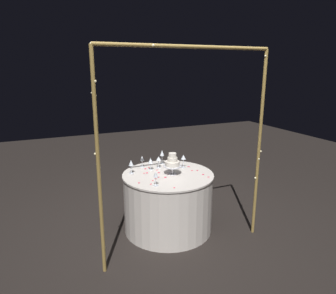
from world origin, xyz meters
TOP-DOWN VIEW (x-y plane):
  - ground_plane at (0.00, 0.00)m, footprint 12.00×12.00m
  - decorative_arch at (0.00, 0.51)m, footprint 1.90×0.06m
  - main_table at (0.00, 0.00)m, footprint 1.10×1.10m
  - tiered_cake at (-0.04, 0.03)m, footprint 0.22×0.22m
  - wine_glass_0 at (-0.09, -0.40)m, footprint 0.06×0.06m
  - wine_glass_1 at (0.27, 0.29)m, footprint 0.06×0.06m
  - wine_glass_2 at (0.02, -0.26)m, footprint 0.07×0.07m
  - wine_glass_3 at (0.14, -0.22)m, footprint 0.07×0.07m
  - wine_glass_4 at (-0.28, -0.14)m, footprint 0.06×0.06m
  - wine_glass_5 at (0.20, -0.37)m, footprint 0.06×0.06m
  - wine_glass_6 at (0.40, -0.20)m, footprint 0.06×0.06m
  - rose_petal_0 at (-0.38, 0.04)m, footprint 0.04×0.04m
  - rose_petal_1 at (0.20, 0.10)m, footprint 0.04×0.04m
  - rose_petal_2 at (0.31, 0.23)m, footprint 0.04×0.03m
  - rose_petal_3 at (-0.22, -0.24)m, footprint 0.05×0.05m
  - rose_petal_4 at (-0.10, -0.20)m, footprint 0.03×0.03m
  - rose_petal_5 at (0.08, 0.10)m, footprint 0.04×0.04m
  - rose_petal_6 at (-0.32, 0.02)m, footprint 0.03×0.03m
  - rose_petal_7 at (-0.38, 0.19)m, footprint 0.05×0.04m
  - rose_petal_8 at (0.12, 0.43)m, footprint 0.03×0.03m
  - rose_petal_9 at (0.15, 0.06)m, footprint 0.04×0.03m
  - rose_petal_10 at (0.09, -0.08)m, footprint 0.03×0.04m
  - rose_petal_11 at (0.26, -0.14)m, footprint 0.03×0.03m
  - rose_petal_12 at (-0.39, 0.30)m, footprint 0.03×0.02m
  - rose_petal_13 at (0.42, 0.14)m, footprint 0.03×0.04m
  - rose_petal_14 at (-0.24, -0.19)m, footprint 0.03×0.02m
  - rose_petal_15 at (-0.35, -0.14)m, footprint 0.04×0.04m
  - rose_petal_16 at (0.19, -0.28)m, footprint 0.03×0.04m
  - rose_petal_17 at (0.07, -0.18)m, footprint 0.03×0.02m
  - rose_petal_18 at (0.13, -0.32)m, footprint 0.03×0.02m
  - rose_petal_19 at (0.22, -0.13)m, footprint 0.03×0.04m
  - rose_petal_20 at (-0.37, 0.20)m, footprint 0.04×0.03m
  - rose_petal_21 at (0.25, 0.14)m, footprint 0.02×0.03m

SIDE VIEW (x-z plane):
  - ground_plane at x=0.00m, z-range 0.00..0.00m
  - main_table at x=0.00m, z-range 0.00..0.73m
  - rose_petal_0 at x=-0.38m, z-range 0.73..0.73m
  - rose_petal_1 at x=0.20m, z-range 0.73..0.73m
  - rose_petal_2 at x=0.31m, z-range 0.73..0.73m
  - rose_petal_3 at x=-0.22m, z-range 0.73..0.73m
  - rose_petal_4 at x=-0.10m, z-range 0.73..0.73m
  - rose_petal_5 at x=0.08m, z-range 0.73..0.73m
  - rose_petal_6 at x=-0.32m, z-range 0.73..0.73m
  - rose_petal_7 at x=-0.38m, z-range 0.73..0.73m
  - rose_petal_8 at x=0.12m, z-range 0.73..0.73m
  - rose_petal_9 at x=0.15m, z-range 0.73..0.73m
  - rose_petal_10 at x=0.09m, z-range 0.73..0.73m
  - rose_petal_11 at x=0.26m, z-range 0.73..0.73m
  - rose_petal_12 at x=-0.39m, z-range 0.73..0.73m
  - rose_petal_13 at x=0.42m, z-range 0.73..0.73m
  - rose_petal_14 at x=-0.24m, z-range 0.73..0.73m
  - rose_petal_15 at x=-0.35m, z-range 0.73..0.73m
  - rose_petal_16 at x=0.19m, z-range 0.73..0.73m
  - rose_petal_17 at x=0.07m, z-range 0.73..0.73m
  - rose_petal_18 at x=0.13m, z-range 0.73..0.73m
  - rose_petal_19 at x=0.22m, z-range 0.73..0.73m
  - rose_petal_20 at x=-0.37m, z-range 0.73..0.73m
  - rose_petal_21 at x=0.25m, z-range 0.73..0.73m
  - wine_glass_5 at x=0.20m, z-range 0.76..0.91m
  - wine_glass_3 at x=0.14m, z-range 0.76..0.92m
  - wine_glass_2 at x=0.02m, z-range 0.77..0.92m
  - wine_glass_1 at x=0.27m, z-range 0.77..0.93m
  - wine_glass_6 at x=0.40m, z-range 0.77..0.94m
  - wine_glass_4 at x=-0.28m, z-range 0.77..0.94m
  - wine_glass_0 at x=-0.09m, z-range 0.77..0.96m
  - tiered_cake at x=-0.04m, z-range 0.74..1.01m
  - decorative_arch at x=0.00m, z-range 0.32..2.50m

